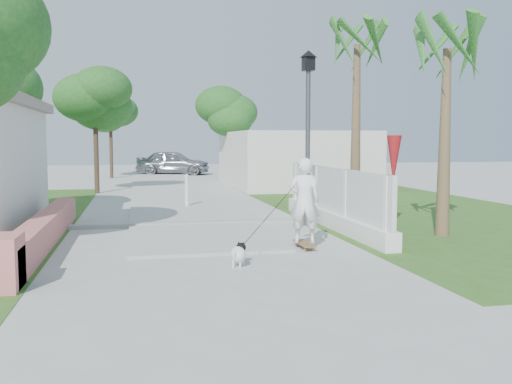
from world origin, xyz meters
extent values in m
plane|color=#B7B7B2|center=(0.00, 0.00, 0.00)|extent=(90.00, 90.00, 0.00)
cube|color=#B7B7B2|center=(0.00, 20.00, 0.03)|extent=(3.20, 36.00, 0.06)
cube|color=#999993|center=(0.00, 6.00, 0.05)|extent=(6.50, 0.25, 0.10)
cube|color=#30581C|center=(7.00, 8.00, 0.01)|extent=(8.00, 20.00, 0.01)
cube|color=#C27163|center=(-3.30, 4.00, 0.30)|extent=(0.45, 8.00, 0.60)
cube|color=#C27163|center=(-3.30, 0.20, 0.40)|extent=(0.45, 0.80, 0.80)
cube|color=white|center=(3.40, 5.00, 0.20)|extent=(0.35, 7.00, 0.40)
cube|color=white|center=(3.40, 5.00, 0.95)|extent=(0.10, 7.00, 1.10)
cube|color=white|center=(3.40, 1.80, 0.75)|extent=(0.14, 0.14, 1.50)
cube|color=white|center=(3.40, 4.00, 0.75)|extent=(0.14, 0.14, 1.50)
cube|color=white|center=(3.40, 6.20, 0.75)|extent=(0.14, 0.14, 1.50)
cube|color=white|center=(3.40, 8.20, 0.75)|extent=(0.14, 0.14, 1.50)
cube|color=silver|center=(6.00, 18.00, 1.30)|extent=(6.00, 8.00, 2.60)
cylinder|color=#59595E|center=(2.90, 5.50, 0.15)|extent=(0.36, 0.36, 0.30)
cylinder|color=#59595E|center=(2.90, 5.50, 2.00)|extent=(0.12, 0.12, 4.00)
cube|color=black|center=(2.90, 5.50, 4.10)|extent=(0.28, 0.28, 0.35)
cone|color=black|center=(2.90, 5.50, 4.35)|extent=(0.44, 0.44, 0.18)
cylinder|color=white|center=(0.20, 10.00, 0.50)|extent=(0.12, 0.12, 1.00)
sphere|color=white|center=(0.20, 10.00, 1.02)|extent=(0.14, 0.14, 0.14)
cylinder|color=#59595E|center=(4.80, 4.50, 1.00)|extent=(0.04, 0.04, 2.00)
cone|color=#A8181F|center=(4.80, 4.50, 1.70)|extent=(0.36, 0.36, 1.20)
cylinder|color=#4C3826|center=(-3.00, 16.00, 1.92)|extent=(0.20, 0.20, 3.85)
ellipsoid|color=#17531B|center=(-3.00, 16.00, 3.58)|extent=(3.40, 3.40, 2.55)
ellipsoid|color=#17531B|center=(-2.80, 15.80, 3.92)|extent=(2.89, 2.89, 2.18)
ellipsoid|color=#17531B|center=(-3.20, 16.20, 4.28)|extent=(2.55, 2.55, 1.90)
cylinder|color=#4C3826|center=(3.20, 20.00, 1.75)|extent=(0.20, 0.20, 3.50)
ellipsoid|color=#17531B|center=(3.20, 20.00, 3.25)|extent=(3.00, 3.00, 2.25)
ellipsoid|color=#17531B|center=(3.40, 19.80, 3.60)|extent=(2.55, 2.55, 1.92)
ellipsoid|color=#17531B|center=(3.00, 20.20, 3.95)|extent=(2.25, 2.25, 1.68)
cylinder|color=#4C3826|center=(-2.80, 26.00, 1.92)|extent=(0.20, 0.20, 3.85)
ellipsoid|color=#17531B|center=(-2.80, 26.00, 3.58)|extent=(3.20, 3.20, 2.40)
ellipsoid|color=#17531B|center=(-2.60, 25.80, 3.92)|extent=(2.72, 2.72, 2.05)
ellipsoid|color=#17531B|center=(-3.00, 26.20, 4.28)|extent=(2.40, 2.40, 1.79)
cone|color=brown|center=(4.60, 6.50, 2.40)|extent=(0.32, 0.32, 4.80)
cone|color=brown|center=(5.40, 3.20, 2.10)|extent=(0.32, 0.32, 4.20)
cube|color=brown|center=(1.90, 2.43, 0.10)|extent=(0.50, 0.93, 0.02)
imported|color=white|center=(1.90, 2.43, 0.97)|extent=(0.72, 0.58, 1.72)
cylinder|color=gray|center=(1.82, 2.11, 0.03)|extent=(0.03, 0.06, 0.06)
cylinder|color=gray|center=(1.98, 2.11, 0.03)|extent=(0.03, 0.06, 0.06)
cylinder|color=gray|center=(1.82, 2.75, 0.03)|extent=(0.03, 0.06, 0.06)
cylinder|color=gray|center=(1.98, 2.75, 0.03)|extent=(0.03, 0.06, 0.06)
ellipsoid|color=white|center=(0.29, 1.04, 0.21)|extent=(0.42, 0.51, 0.28)
sphere|color=black|center=(0.38, 1.23, 0.29)|extent=(0.18, 0.18, 0.18)
sphere|color=white|center=(0.41, 1.31, 0.27)|extent=(0.08, 0.08, 0.08)
cone|color=black|center=(0.34, 1.25, 0.37)|extent=(0.05, 0.05, 0.06)
cone|color=black|center=(0.41, 1.21, 0.37)|extent=(0.05, 0.05, 0.06)
cylinder|color=white|center=(0.28, 1.16, 0.06)|extent=(0.04, 0.04, 0.12)
cylinder|color=white|center=(0.39, 1.11, 0.06)|extent=(0.04, 0.04, 0.12)
cylinder|color=white|center=(0.19, 0.97, 0.06)|extent=(0.04, 0.04, 0.12)
cylinder|color=white|center=(0.30, 0.92, 0.06)|extent=(0.04, 0.04, 0.12)
cylinder|color=white|center=(0.20, 0.85, 0.28)|extent=(0.07, 0.11, 0.11)
imported|color=#9EA1A6|center=(0.97, 28.67, 0.79)|extent=(5.00, 3.06, 1.59)
camera|label=1|loc=(-1.41, -8.49, 2.15)|focal=40.00mm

